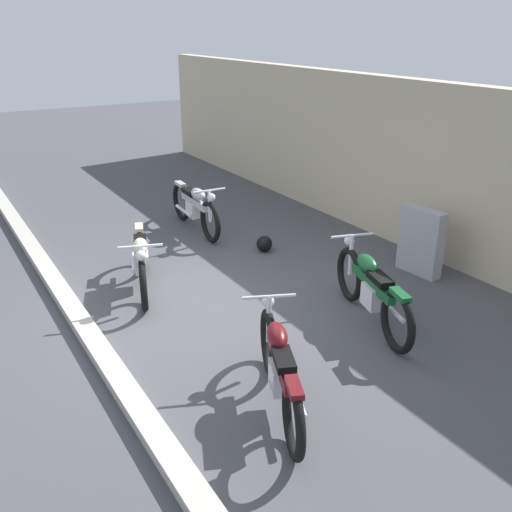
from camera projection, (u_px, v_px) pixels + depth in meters
The scene contains 9 objects.
ground_plane at pixel (199, 307), 7.45m from camera, with size 40.00×40.00×0.00m, color #47474C.
building_wall at pixel (427, 170), 8.86m from camera, with size 18.00×0.30×2.66m, color beige.
curb_strip at pixel (88, 332), 6.72m from camera, with size 18.00×0.24×0.12m, color #B7B2A8.
stone_marker at pixel (421, 241), 8.29m from camera, with size 0.69×0.20×0.99m, color #9E9EA3.
helmet at pixel (264, 244), 9.22m from camera, with size 0.26×0.26×0.26m, color black.
motorcycle_cream at pixel (141, 260), 7.81m from camera, with size 1.91×0.85×0.90m.
motorcycle_green at pixel (371, 289), 6.92m from camera, with size 2.01×0.82×0.93m.
motorcycle_silver at pixel (195, 207), 10.03m from camera, with size 2.05×0.57×0.92m.
motorcycle_maroon at pixel (280, 368), 5.37m from camera, with size 1.86×0.95×0.89m.
Camera 1 is at (6.05, -2.81, 3.46)m, focal length 39.83 mm.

